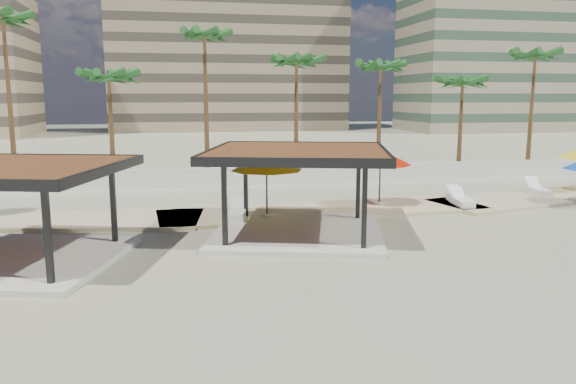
% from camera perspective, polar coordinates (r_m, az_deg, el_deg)
% --- Properties ---
extents(ground, '(200.00, 200.00, 0.00)m').
position_cam_1_polar(ground, '(20.39, 3.52, -6.29)').
color(ground, tan).
rests_on(ground, ground).
extents(promenade, '(44.45, 7.97, 0.24)m').
position_cam_1_polar(promenade, '(28.08, 3.46, -1.71)').
color(promenade, '#C6B284').
rests_on(promenade, ground).
extents(boundary_wall, '(56.00, 0.30, 1.20)m').
position_cam_1_polar(boundary_wall, '(35.65, -3.08, 1.62)').
color(boundary_wall, silver).
rests_on(boundary_wall, ground).
extents(building_mid, '(38.00, 16.00, 30.40)m').
position_cam_1_polar(building_mid, '(97.74, -6.21, 14.75)').
color(building_mid, '#847259').
rests_on(building_mid, ground).
extents(building_east, '(32.00, 15.00, 36.40)m').
position_cam_1_polar(building_east, '(100.82, 21.32, 15.72)').
color(building_east, gray).
rests_on(building_east, ground).
extents(pavilion_central, '(8.65, 8.65, 3.55)m').
position_cam_1_polar(pavilion_central, '(22.65, 1.03, 0.84)').
color(pavilion_central, beige).
rests_on(pavilion_central, ground).
extents(pavilion_west, '(8.31, 8.31, 3.40)m').
position_cam_1_polar(pavilion_west, '(20.91, -26.05, -1.16)').
color(pavilion_west, beige).
rests_on(pavilion_west, ground).
extents(umbrella_b, '(3.34, 3.34, 2.93)m').
position_cam_1_polar(umbrella_b, '(25.22, -2.19, 3.07)').
color(umbrella_b, beige).
rests_on(umbrella_b, promenade).
extents(umbrella_c, '(4.07, 4.07, 2.80)m').
position_cam_1_polar(umbrella_c, '(28.49, 9.37, 3.49)').
color(umbrella_c, beige).
rests_on(umbrella_c, promenade).
extents(lounger_a, '(1.20, 2.37, 0.86)m').
position_cam_1_polar(lounger_a, '(25.46, -5.16, -2.17)').
color(lounger_a, white).
rests_on(lounger_a, promenade).
extents(lounger_b, '(0.95, 2.14, 0.78)m').
position_cam_1_polar(lounger_b, '(29.68, 17.23, -0.91)').
color(lounger_b, white).
rests_on(lounger_b, promenade).
extents(lounger_c, '(0.85, 2.13, 0.79)m').
position_cam_1_polar(lounger_c, '(30.38, 16.99, -0.65)').
color(lounger_c, white).
rests_on(lounger_c, promenade).
extents(lounger_d, '(1.12, 2.32, 0.84)m').
position_cam_1_polar(lounger_d, '(34.51, 24.04, 0.15)').
color(lounger_d, white).
rests_on(lounger_d, promenade).
extents(palm_b, '(3.00, 3.00, 11.10)m').
position_cam_1_polar(palm_b, '(39.14, -26.96, 14.86)').
color(palm_b, brown).
rests_on(palm_b, ground).
extents(palm_c, '(3.00, 3.00, 7.66)m').
position_cam_1_polar(palm_c, '(37.25, -17.74, 10.76)').
color(palm_c, brown).
rests_on(palm_c, ground).
extents(palm_d, '(3.00, 3.00, 10.35)m').
position_cam_1_polar(palm_d, '(38.05, -8.48, 14.90)').
color(palm_d, brown).
rests_on(palm_d, ground).
extents(palm_e, '(3.00, 3.00, 8.73)m').
position_cam_1_polar(palm_e, '(38.24, 0.85, 12.69)').
color(palm_e, brown).
rests_on(palm_e, ground).
extents(palm_f, '(3.00, 3.00, 8.46)m').
position_cam_1_polar(palm_f, '(40.12, 9.39, 12.07)').
color(palm_f, brown).
rests_on(palm_f, ground).
extents(palm_g, '(3.00, 3.00, 7.43)m').
position_cam_1_polar(palm_g, '(42.21, 17.31, 10.31)').
color(palm_g, brown).
rests_on(palm_g, ground).
extents(palm_h, '(3.00, 3.00, 9.39)m').
position_cam_1_polar(palm_h, '(45.94, 23.80, 12.17)').
color(palm_h, brown).
rests_on(palm_h, ground).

